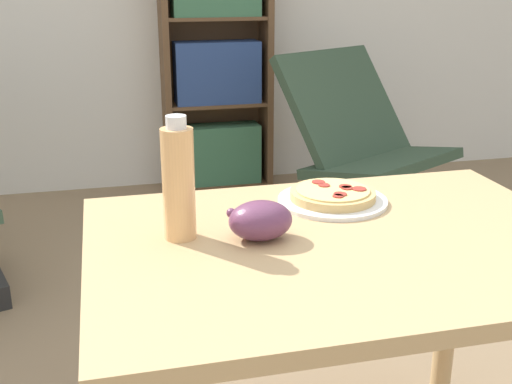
% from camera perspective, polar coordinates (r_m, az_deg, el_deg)
% --- Properties ---
extents(dining_table, '(1.06, 0.76, 0.74)m').
position_cam_1_polar(dining_table, '(1.40, 7.53, -8.42)').
color(dining_table, tan).
rests_on(dining_table, ground_plane).
extents(pizza_on_plate, '(0.26, 0.26, 0.04)m').
position_cam_1_polar(pizza_on_plate, '(1.55, 6.82, -0.42)').
color(pizza_on_plate, white).
rests_on(pizza_on_plate, dining_table).
extents(grape_bunch, '(0.13, 0.11, 0.08)m').
position_cam_1_polar(grape_bunch, '(1.32, 0.37, -2.57)').
color(grape_bunch, '#6B3856').
rests_on(grape_bunch, dining_table).
extents(drink_bottle, '(0.07, 0.07, 0.26)m').
position_cam_1_polar(drink_bottle, '(1.31, -6.91, 0.90)').
color(drink_bottle, '#EFB270').
rests_on(drink_bottle, dining_table).
extents(lounge_chair_far, '(0.94, 1.00, 0.88)m').
position_cam_1_polar(lounge_chair_far, '(3.37, 9.70, 1.82)').
color(lounge_chair_far, black).
rests_on(lounge_chair_far, ground_plane).
extents(bookshelf, '(0.64, 0.25, 1.53)m').
position_cam_1_polar(bookshelf, '(3.86, -3.53, 10.91)').
color(bookshelf, brown).
rests_on(bookshelf, ground_plane).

